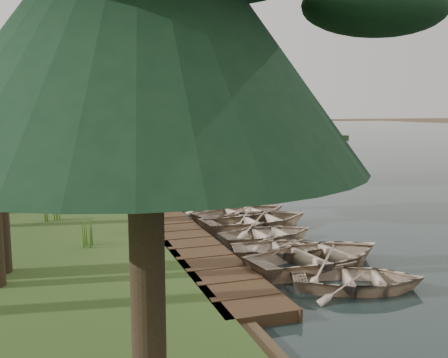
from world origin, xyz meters
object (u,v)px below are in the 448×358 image
object	(u,v)px
boardwalk	(172,228)
rowboat_1	(319,253)
rowboat_2	(285,246)
stored_rowboat	(5,191)
rowboat_0	(358,276)

from	to	relation	value
boardwalk	rowboat_1	world-z (taller)	rowboat_1
boardwalk	rowboat_2	size ratio (longest dim) A/B	5.24
rowboat_1	stored_rowboat	world-z (taller)	stored_rowboat
rowboat_0	rowboat_1	bearing A→B (deg)	24.97
boardwalk	rowboat_0	world-z (taller)	rowboat_0
rowboat_0	stored_rowboat	size ratio (longest dim) A/B	1.01
rowboat_0	stored_rowboat	world-z (taller)	stored_rowboat
rowboat_0	rowboat_1	distance (m)	1.62
stored_rowboat	rowboat_2	bearing A→B (deg)	-133.84
rowboat_2	rowboat_0	bearing A→B (deg)	-157.71
rowboat_1	stored_rowboat	bearing A→B (deg)	25.50
rowboat_1	rowboat_2	world-z (taller)	rowboat_1
boardwalk	rowboat_1	distance (m)	5.89
rowboat_0	rowboat_2	distance (m)	2.87
rowboat_2	stored_rowboat	world-z (taller)	stored_rowboat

